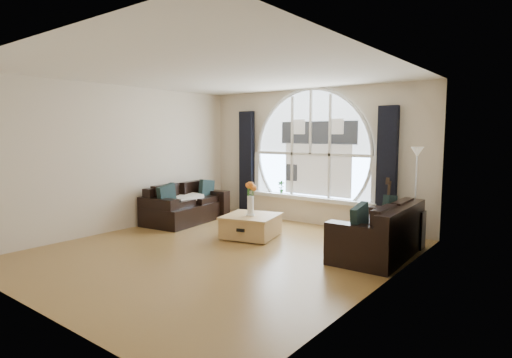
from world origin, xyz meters
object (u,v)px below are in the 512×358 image
object	(u,v)px
sofa_left	(186,203)
coffee_chest	(251,225)
floor_lamp	(415,196)
vase_flowers	(250,194)
guitar	(389,207)
potted_plant	(281,187)
sofa_right	(378,229)

from	to	relation	value
sofa_left	coffee_chest	bearing A→B (deg)	-13.52
sofa_left	floor_lamp	xyz separation A→B (m)	(4.26, 1.05, 0.40)
sofa_left	vase_flowers	size ratio (longest dim) A/B	2.42
guitar	potted_plant	distance (m)	2.39
coffee_chest	sofa_left	bearing A→B (deg)	159.69
floor_lamp	guitar	world-z (taller)	floor_lamp
sofa_right	vase_flowers	distance (m)	2.21
sofa_left	guitar	world-z (taller)	guitar
potted_plant	sofa_left	bearing A→B (deg)	-132.78
sofa_left	potted_plant	bearing A→B (deg)	39.31
sofa_right	floor_lamp	bearing A→B (deg)	74.27
sofa_right	floor_lamp	xyz separation A→B (m)	(0.23, 0.95, 0.40)
sofa_right	potted_plant	xyz separation A→B (m)	(-2.68, 1.36, 0.28)
coffee_chest	guitar	xyz separation A→B (m)	(1.90, 1.50, 0.31)
sofa_left	coffee_chest	distance (m)	1.86
coffee_chest	potted_plant	world-z (taller)	potted_plant
sofa_right	potted_plant	bearing A→B (deg)	150.93
sofa_right	potted_plant	distance (m)	3.02
vase_flowers	guitar	bearing A→B (deg)	39.97
coffee_chest	vase_flowers	bearing A→B (deg)	-73.22
potted_plant	floor_lamp	bearing A→B (deg)	-8.13
sofa_right	coffee_chest	xyz separation A→B (m)	(-2.19, -0.28, -0.18)
floor_lamp	potted_plant	bearing A→B (deg)	171.87
vase_flowers	floor_lamp	size ratio (longest dim) A/B	0.44
potted_plant	sofa_right	bearing A→B (deg)	-27.03
potted_plant	vase_flowers	bearing A→B (deg)	-73.00
sofa_right	floor_lamp	world-z (taller)	floor_lamp
coffee_chest	guitar	distance (m)	2.44
sofa_right	vase_flowers	world-z (taller)	vase_flowers
vase_flowers	potted_plant	xyz separation A→B (m)	(-0.52, 1.70, -0.10)
floor_lamp	vase_flowers	bearing A→B (deg)	-151.67
floor_lamp	guitar	distance (m)	0.65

